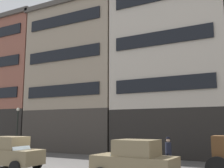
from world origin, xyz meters
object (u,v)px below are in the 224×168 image
object	(u,v)px
sedan_light	(10,153)
streetlamp_curbside	(17,123)
pedestrian_officer	(168,151)
sedan_dark	(135,161)

from	to	relation	value
sedan_light	streetlamp_curbside	bearing A→B (deg)	135.61
sedan_light	pedestrian_officer	size ratio (longest dim) A/B	2.10
sedan_dark	sedan_light	xyz separation A→B (m)	(-7.56, -0.17, 0.00)
sedan_dark	sedan_light	world-z (taller)	same
sedan_dark	sedan_light	size ratio (longest dim) A/B	1.00
sedan_dark	pedestrian_officer	distance (m)	4.54
sedan_light	streetlamp_curbside	size ratio (longest dim) A/B	0.92
sedan_light	pedestrian_officer	distance (m)	9.04
pedestrian_officer	sedan_dark	bearing A→B (deg)	-91.96
sedan_dark	pedestrian_officer	bearing A→B (deg)	88.04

